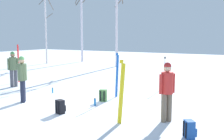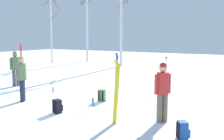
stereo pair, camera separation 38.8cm
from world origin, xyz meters
The scene contains 16 objects.
ground_plane centered at (0.00, 0.00, 0.00)m, with size 60.00×60.00×0.00m, color white.
person_0 centered at (-4.07, 1.44, 0.98)m, with size 0.34×0.46×1.72m.
person_1 centered at (-1.29, -0.45, 0.98)m, with size 0.37×0.42×1.72m.
person_2 centered at (4.08, 0.03, 0.98)m, with size 0.35×0.44×1.72m.
ski_pair_planted_0 centered at (3.07, -0.82, 0.90)m, with size 0.27×0.05×1.81m.
ski_pair_planted_1 centered at (-4.94, 2.50, 1.00)m, with size 0.07×0.15×2.01m.
ski_pair_planted_2 centered at (1.31, 2.09, 0.89)m, with size 0.05×0.23×1.78m.
ski_poles_0 centered at (2.34, 4.90, 0.79)m, with size 0.07×0.22×1.49m.
backpack_0 centered at (1.22, 1.17, 0.21)m, with size 0.30×0.33×0.44m.
backpack_1 centered at (4.98, -0.91, 0.21)m, with size 0.34×0.34×0.44m.
backpack_2 centered at (0.90, -0.88, 0.21)m, with size 0.30×0.33×0.44m.
water_bottle_0 centered at (1.32, 0.46, 0.13)m, with size 0.07×0.07×0.27m.
water_bottle_1 centered at (-1.43, 1.29, 0.11)m, with size 0.06×0.06×0.24m.
birch_tree_0 centered at (-10.65, 10.54, 3.19)m, with size 1.46×1.08×6.27m.
birch_tree_1 centered at (-8.99, 13.62, 3.65)m, with size 1.29×1.30×6.92m.
birch_tree_2 centered at (-4.03, 11.65, 4.07)m, with size 1.03×1.29×7.85m.
Camera 1 is at (6.45, -7.14, 2.44)m, focal length 42.55 mm.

